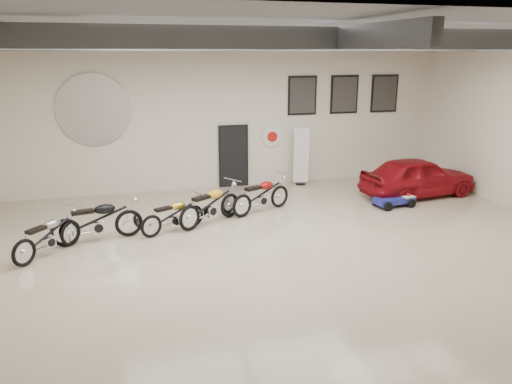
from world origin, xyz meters
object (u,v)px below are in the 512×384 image
object	(u,v)px
motorcycle_silver	(47,235)
motorcycle_yellow	(210,204)
motorcycle_gold	(173,214)
banner_stand	(301,157)
vintage_car	(418,177)
motorcycle_red	(261,194)
go_kart	(398,197)
motorcycle_black	(97,220)

from	to	relation	value
motorcycle_silver	motorcycle_yellow	bearing A→B (deg)	-32.29
motorcycle_gold	banner_stand	bearing A→B (deg)	11.70
motorcycle_yellow	vintage_car	xyz separation A→B (m)	(7.02, 0.91, 0.10)
motorcycle_gold	motorcycle_red	bearing A→B (deg)	-4.65
banner_stand	motorcycle_silver	distance (m)	9.08
go_kart	banner_stand	bearing A→B (deg)	113.71
banner_stand	motorcycle_black	xyz separation A→B (m)	(-6.79, -3.86, -0.42)
motorcycle_black	motorcycle_red	xyz separation A→B (m)	(4.57, 1.19, -0.02)
motorcycle_black	vintage_car	bearing A→B (deg)	-3.15
motorcycle_silver	motorcycle_red	xyz separation A→B (m)	(5.65, 1.82, 0.04)
banner_stand	motorcycle_gold	size ratio (longest dim) A/B	1.08
motorcycle_black	motorcycle_gold	distance (m)	1.89
motorcycle_black	banner_stand	bearing A→B (deg)	18.02
motorcycle_silver	motorcycle_gold	size ratio (longest dim) A/B	1.05
go_kart	motorcycle_yellow	bearing A→B (deg)	173.16
motorcycle_black	motorcycle_red	bearing A→B (deg)	3.03
motorcycle_black	motorcycle_silver	bearing A→B (deg)	-161.48
banner_stand	motorcycle_red	distance (m)	3.50
motorcycle_black	motorcycle_gold	xyz separation A→B (m)	(1.88, 0.19, -0.09)
banner_stand	vintage_car	world-z (taller)	banner_stand
motorcycle_yellow	vintage_car	world-z (taller)	vintage_car
vintage_car	motorcycle_silver	bearing A→B (deg)	94.56
motorcycle_gold	motorcycle_red	world-z (taller)	motorcycle_red
motorcycle_yellow	motorcycle_red	size ratio (longest dim) A/B	1.03
motorcycle_yellow	vintage_car	bearing A→B (deg)	-25.68
motorcycle_silver	motorcycle_gold	xyz separation A→B (m)	(2.96, 0.82, -0.03)
banner_stand	motorcycle_red	size ratio (longest dim) A/B	0.95
motorcycle_yellow	go_kart	distance (m)	5.81
motorcycle_black	motorcycle_gold	world-z (taller)	motorcycle_black
motorcycle_black	motorcycle_yellow	size ratio (longest dim) A/B	1.02
banner_stand	go_kart	distance (m)	3.83
motorcycle_red	vintage_car	size ratio (longest dim) A/B	0.55
motorcycle_gold	vintage_car	bearing A→B (deg)	-15.99
motorcycle_silver	motorcycle_gold	bearing A→B (deg)	-33.49
go_kart	vintage_car	size ratio (longest dim) A/B	0.40
banner_stand	motorcycle_silver	world-z (taller)	banner_stand
motorcycle_silver	motorcycle_red	world-z (taller)	motorcycle_red
banner_stand	motorcycle_red	xyz separation A→B (m)	(-2.22, -2.67, -0.45)
go_kart	vintage_car	xyz separation A→B (m)	(1.21, 0.84, 0.38)
banner_stand	motorcycle_gold	xyz separation A→B (m)	(-4.91, -3.67, -0.51)
go_kart	motorcycle_black	bearing A→B (deg)	176.71
motorcycle_gold	motorcycle_red	size ratio (longest dim) A/B	0.88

